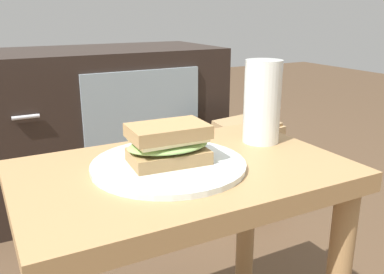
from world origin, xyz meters
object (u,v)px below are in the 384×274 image
Objects in this scene: sandwich_front at (168,144)px; paper_bag at (246,169)px; tv_cabinet at (94,125)px; beer_glass at (262,103)px; plate at (169,165)px.

sandwich_front is 0.84m from paper_bag.
tv_cabinet is 0.94m from beer_glass.
sandwich_front is 0.89× the size of beer_glass.
paper_bag is at bearing -43.30° from tv_cabinet.
beer_glass reaches higher than tv_cabinet.
tv_cabinet is at bearing 82.81° from plate.
sandwich_front reaches higher than paper_bag.
tv_cabinet reaches higher than plate.
tv_cabinet is 5.82× the size of beer_glass.
tv_cabinet is 6.58× the size of sandwich_front.
plate is 0.82m from paper_bag.
tv_cabinet is 0.60m from paper_bag.
plate is (-0.12, -0.94, 0.17)m from tv_cabinet.
beer_glass is at bearing -83.10° from tv_cabinet.
tv_cabinet reaches higher than paper_bag.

